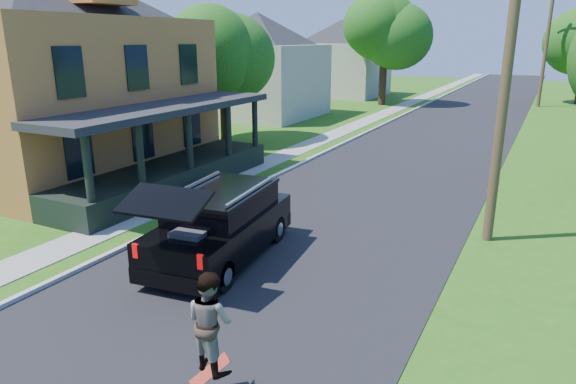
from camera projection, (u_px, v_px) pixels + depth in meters
The scene contains 15 objects.
ground at pixel (236, 295), 11.29m from camera, with size 140.00×140.00×0.00m, color #265D12.
street at pixel (433, 141), 28.32m from camera, with size 8.00×120.00×0.02m, color black.
curb at pixel (363, 135), 30.09m from camera, with size 0.15×120.00×0.12m, color #A8A8A3.
sidewalk at pixel (339, 133), 30.78m from camera, with size 1.30×120.00×0.03m, color gray.
front_walk at pixel (118, 179), 20.57m from camera, with size 6.50×1.20×0.03m, color gray.
main_house at pixel (45, 51), 20.60m from camera, with size 15.56×15.56×10.10m.
neighbor_house_mid at pixel (258, 57), 36.45m from camera, with size 12.78×12.78×8.30m.
neighbor_house_far at pixel (341, 52), 50.07m from camera, with size 12.78×12.78×8.30m.
black_suv at pixel (220, 224), 12.91m from camera, with size 2.52×5.37×2.42m.
skateboarder at pixel (210, 321), 7.67m from camera, with size 0.91×0.79×1.59m.
skateboard at pixel (210, 373), 8.13m from camera, with size 0.58×0.48×0.55m.
tree_left_mid at pixel (223, 47), 26.98m from camera, with size 6.21×6.48×7.71m.
tree_left_far at pixel (385, 29), 42.12m from camera, with size 6.57×6.33×9.43m.
utility_pole_near at pixel (510, 47), 12.92m from camera, with size 1.67×0.35×10.14m.
utility_pole_far at pixel (546, 45), 41.27m from camera, with size 1.73×0.50×9.58m.
Camera 1 is at (5.68, -8.50, 5.41)m, focal length 32.00 mm.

